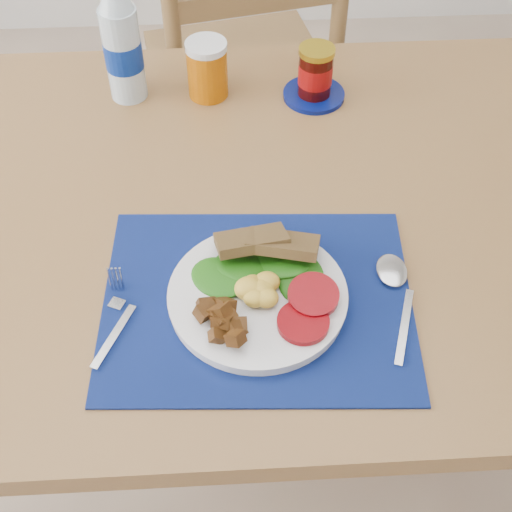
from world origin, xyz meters
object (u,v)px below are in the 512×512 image
Objects in this scene: water_bottle at (122,46)px; chair_far at (245,35)px; juice_glass at (207,71)px; breakfast_plate at (254,295)px; jam_on_saucer at (315,76)px.

chair_far is at bearing 61.72° from water_bottle.
water_bottle is at bearing 50.17° from chair_far.
juice_glass is at bearing -2.12° from water_bottle.
breakfast_plate is (-0.03, -0.94, 0.17)m from chair_far.
chair_far is at bearing 87.27° from breakfast_plate.
water_bottle is 2.29× the size of juice_glass.
chair_far reaches higher than juice_glass.
breakfast_plate is at bearing 76.72° from chair_far.
juice_glass is (0.15, -0.01, -0.05)m from water_bottle.
juice_glass is (-0.06, 0.50, 0.03)m from breakfast_plate.
chair_far is 5.12× the size of water_bottle.
water_bottle is (-0.21, 0.50, 0.08)m from breakfast_plate.
chair_far is 0.51m from jam_on_saucer.
chair_far is 0.96m from breakfast_plate.
jam_on_saucer is (0.11, -0.46, 0.20)m from chair_far.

